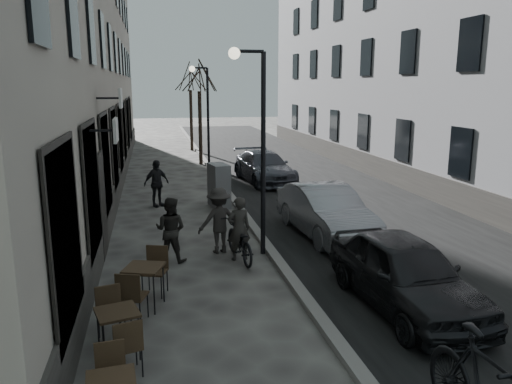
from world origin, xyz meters
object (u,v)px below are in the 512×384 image
object	(u,v)px
bicycle	(239,241)
car_far	(264,167)
streetlamp_near	(256,130)
car_near	(405,273)
bistro_set_b	(118,329)
pedestrian_near	(171,230)
car_mid	(326,211)
bistro_set_c	(144,283)
utility_cabinet	(219,186)
tree_near	(199,76)
tree_far	(190,78)
pedestrian_far	(156,183)
streetlamp_far	(204,108)
pedestrian_mid	(219,220)

from	to	relation	value
bicycle	car_far	distance (m)	10.11
streetlamp_near	car_near	distance (m)	4.88
car_far	bistro_set_b	bearing A→B (deg)	-117.50
pedestrian_near	car_far	size ratio (longest dim) A/B	0.35
bicycle	car_mid	distance (m)	3.12
bistro_set_c	utility_cabinet	distance (m)	8.20
tree_near	tree_far	bearing A→B (deg)	90.00
streetlamp_near	bistro_set_b	distance (m)	6.01
bistro_set_b	bicycle	xyz separation A→B (m)	(2.64, 4.04, 0.01)
tree_far	pedestrian_far	world-z (taller)	tree_far
streetlamp_far	pedestrian_mid	world-z (taller)	streetlamp_far
bistro_set_b	pedestrian_far	world-z (taller)	pedestrian_far
pedestrian_near	streetlamp_far	bearing A→B (deg)	-75.03
tree_near	car_far	size ratio (longest dim) A/B	1.23
bicycle	pedestrian_mid	bearing A→B (deg)	-65.62
streetlamp_far	bicycle	bearing A→B (deg)	-92.33
utility_cabinet	pedestrian_mid	world-z (taller)	pedestrian_mid
tree_far	pedestrian_far	size ratio (longest dim) A/B	3.42
pedestrian_far	bistro_set_b	bearing A→B (deg)	-124.65
car_far	bistro_set_c	bearing A→B (deg)	-118.75
streetlamp_far	tree_far	size ratio (longest dim) A/B	0.89
utility_cabinet	tree_far	bearing A→B (deg)	78.82
pedestrian_near	car_far	world-z (taller)	pedestrian_near
pedestrian_near	pedestrian_far	distance (m)	5.80
streetlamp_near	utility_cabinet	world-z (taller)	streetlamp_near
tree_far	bistro_set_b	distance (m)	25.90
tree_far	bistro_set_c	bearing A→B (deg)	-96.82
bicycle	utility_cabinet	bearing A→B (deg)	-100.25
streetlamp_far	pedestrian_mid	bearing A→B (deg)	-94.44
bistro_set_b	car_far	xyz separation A→B (m)	(5.47, 13.75, 0.20)
streetlamp_near	bicycle	xyz separation A→B (m)	(-0.50, -0.31, -2.67)
pedestrian_mid	bicycle	bearing A→B (deg)	110.88
streetlamp_near	tree_far	xyz separation A→B (m)	(0.07, 21.00, 1.50)
streetlamp_far	car_near	world-z (taller)	streetlamp_far
streetlamp_near	pedestrian_near	bearing A→B (deg)	-178.05
streetlamp_far	bicycle	xyz separation A→B (m)	(-0.50, -12.31, -2.67)
utility_cabinet	car_near	world-z (taller)	utility_cabinet
pedestrian_near	car_far	xyz separation A→B (m)	(4.47, 9.47, -0.13)
pedestrian_near	car_mid	size ratio (longest dim) A/B	0.37
streetlamp_near	car_far	world-z (taller)	streetlamp_near
streetlamp_near	bistro_set_b	bearing A→B (deg)	-125.81
bistro_set_c	car_far	distance (m)	13.04
bistro_set_b	pedestrian_far	bearing A→B (deg)	70.77
bistro_set_c	car_near	xyz separation A→B (m)	(4.90, -1.02, 0.20)
pedestrian_far	car_mid	distance (m)	6.53
bistro_set_b	car_near	size ratio (longest dim) A/B	0.39
streetlamp_far	pedestrian_far	xyz separation A→B (m)	(-2.40, -6.28, -2.33)
tree_far	pedestrian_near	size ratio (longest dim) A/B	3.57
utility_cabinet	pedestrian_near	distance (m)	5.60
car_near	car_mid	distance (m)	4.77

